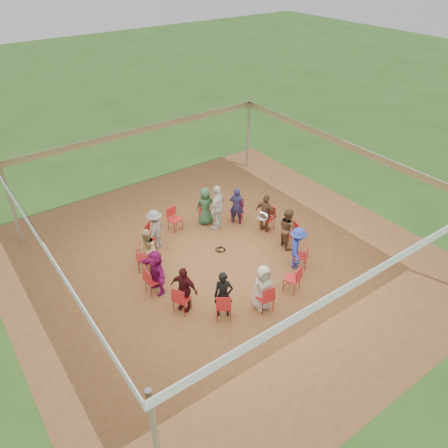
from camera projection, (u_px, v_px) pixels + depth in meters
ground at (222, 262)px, 14.32m from camera, size 80.00×80.00×0.00m
dirt_patch at (222, 261)px, 14.32m from camera, size 13.00×13.00×0.00m
tent at (222, 199)px, 13.01m from camera, size 10.33×10.33×3.00m
chair_0 at (267, 219)px, 15.66m from camera, size 0.53×0.51×0.90m
chair_1 at (237, 211)px, 16.10m from camera, size 0.61×0.61×0.90m
chair_2 at (205, 211)px, 16.08m from camera, size 0.55×0.56×0.90m
chair_3 at (175, 220)px, 15.60m from camera, size 0.47×0.49×0.90m
chair_4 at (153, 236)px, 14.77m from camera, size 0.60×0.60×0.90m
chair_5 at (144, 257)px, 13.78m from camera, size 0.58×0.58×0.90m
chair_6 at (153, 281)px, 12.86m from camera, size 0.44×0.42×0.90m
chair_7 at (182, 299)px, 12.22m from camera, size 0.58×0.58×0.90m
chair_8 at (224, 306)px, 12.00m from camera, size 0.60×0.60×0.90m
chair_9 at (265, 298)px, 12.26m from camera, size 0.47×0.49×0.90m
chair_10 at (292, 279)px, 12.93m from camera, size 0.55×0.56×0.90m
chair_11 at (300, 255)px, 13.87m from camera, size 0.61×0.61×0.90m
chair_12 at (290, 234)px, 14.85m from camera, size 0.53×0.51×0.90m
person_seated_0 at (266, 213)px, 15.42m from camera, size 0.63×0.93×1.45m
person_seated_1 at (237, 206)px, 15.84m from camera, size 0.61×0.63×1.45m
person_seated_2 at (205, 206)px, 15.83m from camera, size 0.81×0.62×1.45m
person_seated_3 at (155, 229)px, 14.58m from camera, size 1.04×0.92×1.45m
person_seated_4 at (147, 250)px, 13.64m from camera, size 0.69×0.81×1.45m
person_seated_5 at (156, 272)px, 12.76m from camera, size 0.50×1.35×1.45m
person_seated_6 at (184, 289)px, 12.15m from camera, size 0.78×0.96×1.45m
person_seated_7 at (223, 295)px, 11.94m from camera, size 0.63×0.59×1.45m
person_seated_8 at (263, 288)px, 12.19m from camera, size 0.75×0.48×1.45m
person_seated_9 at (297, 248)px, 13.72m from camera, size 0.97×1.01×1.45m
person_seated_10 at (288, 228)px, 14.65m from camera, size 0.56×0.78×1.45m
standing_person at (217, 207)px, 15.50m from camera, size 1.13×0.98×1.73m
cable_coil at (221, 250)px, 14.83m from camera, size 0.40×0.40×0.03m
laptop at (263, 216)px, 15.35m from camera, size 0.34×0.39×0.23m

